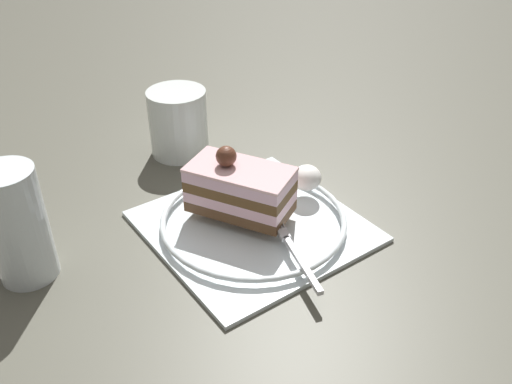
{
  "coord_description": "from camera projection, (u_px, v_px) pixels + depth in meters",
  "views": [
    {
      "loc": [
        -0.26,
        -0.42,
        0.37
      ],
      "look_at": [
        0.0,
        -0.02,
        0.05
      ],
      "focal_mm": 38.71,
      "sensor_mm": 36.0,
      "label": 1
    }
  ],
  "objects": [
    {
      "name": "ground_plane",
      "position": [
        245.0,
        220.0,
        0.62
      ],
      "size": [
        2.4,
        2.4,
        0.0
      ],
      "primitive_type": "plane",
      "color": "#555448"
    },
    {
      "name": "dessert_plate",
      "position": [
        256.0,
        221.0,
        0.6
      ],
      "size": [
        0.22,
        0.22,
        0.02
      ],
      "color": "white",
      "rests_on": "ground_plane"
    },
    {
      "name": "cake_slice",
      "position": [
        240.0,
        189.0,
        0.59
      ],
      "size": [
        0.11,
        0.12,
        0.07
      ],
      "color": "brown",
      "rests_on": "dessert_plate"
    },
    {
      "name": "whipped_cream_dollop",
      "position": [
        307.0,
        178.0,
        0.63
      ],
      "size": [
        0.03,
        0.03,
        0.03
      ],
      "primitive_type": "ellipsoid",
      "color": "white",
      "rests_on": "dessert_plate"
    },
    {
      "name": "fork",
      "position": [
        293.0,
        249.0,
        0.55
      ],
      "size": [
        0.04,
        0.12,
        0.0
      ],
      "color": "silver",
      "rests_on": "dessert_plate"
    },
    {
      "name": "drink_glass_near",
      "position": [
        18.0,
        229.0,
        0.51
      ],
      "size": [
        0.06,
        0.06,
        0.12
      ],
      "color": "silver",
      "rests_on": "ground_plane"
    },
    {
      "name": "drink_glass_far",
      "position": [
        179.0,
        126.0,
        0.73
      ],
      "size": [
        0.08,
        0.08,
        0.09
      ],
      "color": "white",
      "rests_on": "ground_plane"
    }
  ]
}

